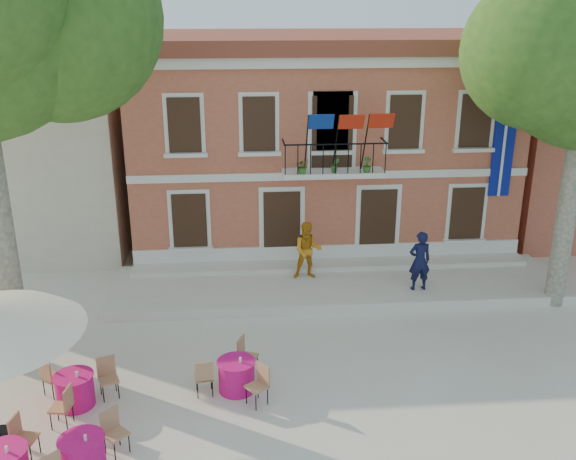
{
  "coord_description": "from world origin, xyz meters",
  "views": [
    {
      "loc": [
        -1.0,
        -13.86,
        8.61
      ],
      "look_at": [
        0.4,
        3.5,
        2.37
      ],
      "focal_mm": 40.0,
      "sensor_mm": 36.0,
      "label": 1
    }
  ],
  "objects_px": {
    "pedestrian_navy": "(420,261)",
    "cafe_table_3": "(75,389)",
    "pedestrian_orange": "(308,250)",
    "cafe_table_1": "(83,454)",
    "cafe_table_4": "(236,374)"
  },
  "relations": [
    {
      "from": "pedestrian_navy",
      "to": "cafe_table_1",
      "type": "distance_m",
      "value": 11.08
    },
    {
      "from": "pedestrian_navy",
      "to": "cafe_table_3",
      "type": "relative_size",
      "value": 1.01
    },
    {
      "from": "cafe_table_3",
      "to": "cafe_table_4",
      "type": "distance_m",
      "value": 3.63
    },
    {
      "from": "pedestrian_navy",
      "to": "cafe_table_1",
      "type": "xyz_separation_m",
      "value": [
        -8.5,
        -7.06,
        -0.81
      ]
    },
    {
      "from": "cafe_table_4",
      "to": "pedestrian_navy",
      "type": "bearing_deg",
      "value": 39.12
    },
    {
      "from": "cafe_table_1",
      "to": "cafe_table_4",
      "type": "bearing_deg",
      "value": 40.81
    },
    {
      "from": "pedestrian_orange",
      "to": "cafe_table_1",
      "type": "distance_m",
      "value": 9.76
    },
    {
      "from": "pedestrian_navy",
      "to": "cafe_table_3",
      "type": "distance_m",
      "value": 10.38
    },
    {
      "from": "pedestrian_orange",
      "to": "cafe_table_3",
      "type": "distance_m",
      "value": 8.42
    },
    {
      "from": "pedestrian_orange",
      "to": "pedestrian_navy",
      "type": "bearing_deg",
      "value": -17.54
    },
    {
      "from": "pedestrian_orange",
      "to": "cafe_table_3",
      "type": "bearing_deg",
      "value": -133.0
    },
    {
      "from": "pedestrian_orange",
      "to": "cafe_table_1",
      "type": "height_order",
      "value": "pedestrian_orange"
    },
    {
      "from": "pedestrian_navy",
      "to": "pedestrian_orange",
      "type": "distance_m",
      "value": 3.46
    },
    {
      "from": "pedestrian_navy",
      "to": "cafe_table_4",
      "type": "distance_m",
      "value": 7.19
    },
    {
      "from": "pedestrian_orange",
      "to": "cafe_table_4",
      "type": "distance_m",
      "value": 6.14
    }
  ]
}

